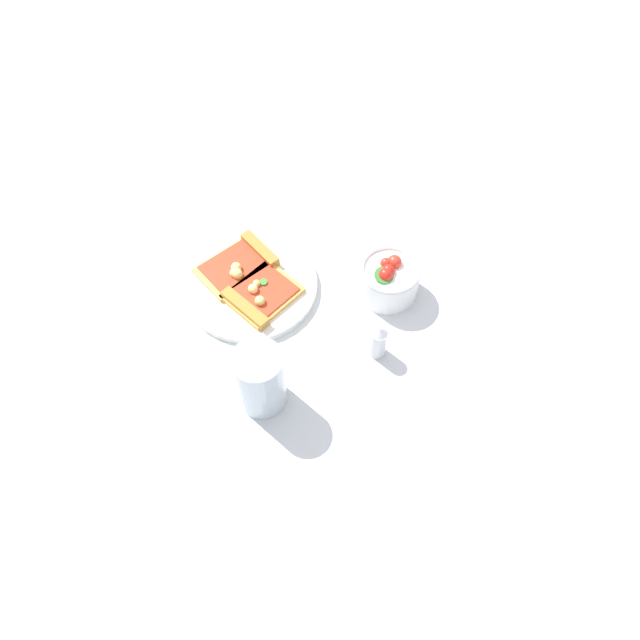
# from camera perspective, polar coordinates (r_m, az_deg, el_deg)

# --- Properties ---
(ground_plane) EXTENTS (2.40, 2.40, 0.00)m
(ground_plane) POSITION_cam_1_polar(r_m,az_deg,el_deg) (1.06, -5.33, 1.93)
(ground_plane) COLOR silver
(ground_plane) RESTS_ON ground
(plate) EXTENTS (0.23, 0.23, 0.01)m
(plate) POSITION_cam_1_polar(r_m,az_deg,el_deg) (1.07, -6.50, 3.25)
(plate) COLOR silver
(plate) RESTS_ON ground_plane
(pizza_slice_near) EXTENTS (0.15, 0.15, 0.02)m
(pizza_slice_near) POSITION_cam_1_polar(r_m,az_deg,el_deg) (1.04, -5.62, 2.22)
(pizza_slice_near) COLOR gold
(pizza_slice_near) RESTS_ON plate
(pizza_slice_far) EXTENTS (0.15, 0.15, 0.02)m
(pizza_slice_far) POSITION_cam_1_polar(r_m,az_deg,el_deg) (1.08, -7.43, 5.26)
(pizza_slice_far) COLOR #E5B256
(pizza_slice_far) RESTS_ON plate
(salad_bowl) EXTENTS (0.10, 0.10, 0.08)m
(salad_bowl) POSITION_cam_1_polar(r_m,az_deg,el_deg) (1.04, 6.44, 3.86)
(salad_bowl) COLOR white
(salad_bowl) RESTS_ON ground_plane
(soda_glass) EXTENTS (0.08, 0.08, 0.12)m
(soda_glass) POSITION_cam_1_polar(r_m,az_deg,el_deg) (0.91, -5.60, -5.71)
(soda_glass) COLOR silver
(soda_glass) RESTS_ON ground_plane
(pepper_shaker) EXTENTS (0.03, 0.03, 0.07)m
(pepper_shaker) POSITION_cam_1_polar(r_m,az_deg,el_deg) (0.97, 5.48, -1.95)
(pepper_shaker) COLOR silver
(pepper_shaker) RESTS_ON ground_plane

